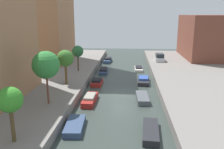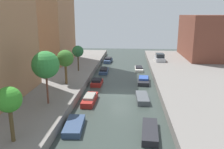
% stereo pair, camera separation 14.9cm
% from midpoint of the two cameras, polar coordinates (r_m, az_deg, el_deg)
% --- Properties ---
extents(ground_plane, '(84.00, 84.00, 0.00)m').
position_cam_midpoint_polar(ground_plane, '(31.72, 2.10, -4.63)').
color(ground_plane, '#333D38').
extents(quay_left, '(20.00, 64.00, 1.00)m').
position_cam_midpoint_polar(quay_left, '(35.45, -22.93, -2.89)').
color(quay_left, gray).
rests_on(quay_left, ground_plane).
extents(low_block_right, '(10.00, 15.32, 9.05)m').
position_cam_midpoint_polar(low_block_right, '(56.02, 22.19, 8.43)').
color(low_block_right, brown).
rests_on(low_block_right, quay_right).
extents(street_tree_0, '(1.90, 1.90, 4.28)m').
position_cam_midpoint_polar(street_tree_0, '(18.76, -23.30, -5.73)').
color(street_tree_0, '#4F3F23').
rests_on(street_tree_0, quay_left).
extents(street_tree_1, '(2.85, 2.85, 5.67)m').
position_cam_midpoint_polar(street_tree_1, '(25.38, -15.49, 2.24)').
color(street_tree_1, brown).
rests_on(street_tree_1, quay_left).
extents(street_tree_2, '(2.25, 2.25, 4.67)m').
position_cam_midpoint_polar(street_tree_2, '(32.45, -11.03, 3.75)').
color(street_tree_2, brown).
rests_on(street_tree_2, quay_left).
extents(street_tree_3, '(1.89, 1.89, 4.24)m').
position_cam_midpoint_polar(street_tree_3, '(39.89, -8.09, 5.48)').
color(street_tree_3, brown).
rests_on(street_tree_3, quay_left).
extents(parked_car, '(1.82, 4.05, 1.54)m').
position_cam_midpoint_polar(parked_car, '(49.34, 11.46, 3.96)').
color(parked_car, '#B7B7BC').
rests_on(parked_car, quay_right).
extents(moored_boat_left_1, '(1.85, 4.00, 0.58)m').
position_cam_midpoint_polar(moored_boat_left_1, '(22.69, -8.87, -12.08)').
color(moored_boat_left_1, '#33476B').
rests_on(moored_boat_left_1, ground_plane).
extents(moored_boat_left_2, '(1.45, 4.35, 0.91)m').
position_cam_midpoint_polar(moored_boat_left_2, '(28.70, -5.23, -5.93)').
color(moored_boat_left_2, maroon).
rests_on(moored_boat_left_2, ground_plane).
extents(moored_boat_left_3, '(1.56, 3.13, 0.91)m').
position_cam_midpoint_polar(moored_boat_left_3, '(35.61, -3.53, -1.86)').
color(moored_boat_left_3, maroon).
rests_on(moored_boat_left_3, ground_plane).
extents(moored_boat_left_4, '(1.59, 4.47, 0.73)m').
position_cam_midpoint_polar(moored_boat_left_4, '(43.07, -1.88, 0.93)').
color(moored_boat_left_4, '#33476B').
rests_on(moored_boat_left_4, ground_plane).
extents(moored_boat_left_5, '(1.67, 4.01, 1.00)m').
position_cam_midpoint_polar(moored_boat_left_5, '(51.97, -0.85, 3.41)').
color(moored_boat_left_5, '#33476B').
rests_on(moored_boat_left_5, ground_plane).
extents(moored_boat_right_1, '(1.65, 4.48, 0.62)m').
position_cam_midpoint_polar(moored_boat_right_1, '(21.71, 9.28, -13.34)').
color(moored_boat_right_1, '#232328').
rests_on(moored_boat_right_1, ground_plane).
extents(moored_boat_right_2, '(1.60, 4.07, 0.62)m').
position_cam_midpoint_polar(moored_boat_right_2, '(29.47, 7.43, -5.62)').
color(moored_boat_right_2, '#4C5156').
rests_on(moored_boat_right_2, ground_plane).
extents(moored_boat_right_3, '(1.93, 4.25, 0.87)m').
position_cam_midpoint_polar(moored_boat_right_3, '(36.82, 7.71, -1.44)').
color(moored_boat_right_3, '#232328').
rests_on(moored_boat_right_3, ground_plane).
extents(moored_boat_right_4, '(1.52, 4.12, 0.71)m').
position_cam_midpoint_polar(moored_boat_right_4, '(44.91, 6.56, 1.40)').
color(moored_boat_right_4, beige).
rests_on(moored_boat_right_4, ground_plane).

